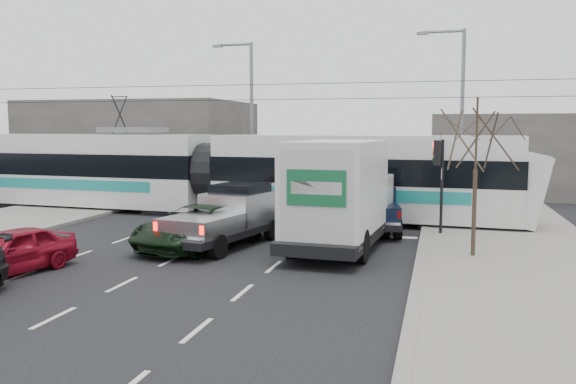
% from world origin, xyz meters
% --- Properties ---
extents(ground, '(120.00, 120.00, 0.00)m').
position_xyz_m(ground, '(0.00, 0.00, 0.00)').
color(ground, black).
rests_on(ground, ground).
extents(sidewalk_right, '(6.00, 60.00, 0.15)m').
position_xyz_m(sidewalk_right, '(9.00, 0.00, 0.07)').
color(sidewalk_right, gray).
rests_on(sidewalk_right, ground).
extents(rails, '(60.00, 1.60, 0.03)m').
position_xyz_m(rails, '(0.00, 10.00, 0.01)').
color(rails, '#33302D').
rests_on(rails, ground).
extents(building_left, '(14.00, 10.00, 6.00)m').
position_xyz_m(building_left, '(-14.00, 22.00, 3.00)').
color(building_left, slate).
rests_on(building_left, ground).
extents(building_right, '(12.00, 10.00, 5.00)m').
position_xyz_m(building_right, '(12.00, 24.00, 2.50)').
color(building_right, slate).
rests_on(building_right, ground).
extents(bare_tree, '(2.40, 2.40, 5.00)m').
position_xyz_m(bare_tree, '(7.60, 2.50, 3.79)').
color(bare_tree, '#47382B').
rests_on(bare_tree, ground).
extents(traffic_signal, '(0.44, 0.44, 3.60)m').
position_xyz_m(traffic_signal, '(6.47, 6.50, 2.74)').
color(traffic_signal, black).
rests_on(traffic_signal, ground).
extents(street_lamp_near, '(2.38, 0.25, 9.00)m').
position_xyz_m(street_lamp_near, '(7.31, 14.00, 5.11)').
color(street_lamp_near, slate).
rests_on(street_lamp_near, ground).
extents(street_lamp_far, '(2.38, 0.25, 9.00)m').
position_xyz_m(street_lamp_far, '(-4.19, 16.00, 5.11)').
color(street_lamp_far, slate).
rests_on(street_lamp_far, ground).
extents(catenary, '(60.00, 0.20, 7.00)m').
position_xyz_m(catenary, '(0.00, 10.00, 3.88)').
color(catenary, black).
rests_on(catenary, ground).
extents(tram, '(28.37, 5.28, 5.76)m').
position_xyz_m(tram, '(-4.17, 10.06, 2.05)').
color(tram, silver).
rests_on(tram, ground).
extents(silver_pickup, '(3.17, 6.17, 2.14)m').
position_xyz_m(silver_pickup, '(-0.78, 3.03, 1.06)').
color(silver_pickup, black).
rests_on(silver_pickup, ground).
extents(box_truck, '(3.12, 7.70, 3.76)m').
position_xyz_m(box_truck, '(3.23, 3.22, 1.86)').
color(box_truck, black).
rests_on(box_truck, ground).
extents(navy_pickup, '(2.64, 5.24, 2.11)m').
position_xyz_m(navy_pickup, '(3.88, 7.32, 1.04)').
color(navy_pickup, black).
rests_on(navy_pickup, ground).
extents(green_car, '(3.80, 5.84, 1.50)m').
position_xyz_m(green_car, '(-1.64, 2.19, 0.75)').
color(green_car, black).
rests_on(green_car, ground).
extents(red_car, '(2.47, 4.21, 1.34)m').
position_xyz_m(red_car, '(-5.40, -2.71, 0.67)').
color(red_car, maroon).
rests_on(red_car, ground).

